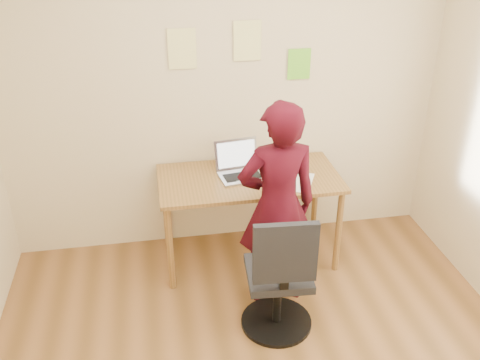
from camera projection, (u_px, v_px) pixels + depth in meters
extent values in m
cube|color=beige|center=(224.00, 86.00, 4.16)|extent=(3.50, 0.04, 2.70)
cube|color=olive|center=(249.00, 179.00, 4.13)|extent=(1.40, 0.70, 0.03)
cylinder|color=olive|center=(170.00, 249.00, 3.94)|extent=(0.05, 0.05, 0.71)
cylinder|color=olive|center=(338.00, 232.00, 4.14)|extent=(0.05, 0.05, 0.71)
cylinder|color=olive|center=(166.00, 208.00, 4.46)|extent=(0.05, 0.05, 0.71)
cylinder|color=olive|center=(315.00, 194.00, 4.66)|extent=(0.05, 0.05, 0.71)
cube|color=#B0B0B7|center=(242.00, 176.00, 4.11)|extent=(0.38, 0.29, 0.02)
cube|color=black|center=(242.00, 175.00, 4.11)|extent=(0.30, 0.17, 0.00)
cube|color=#B0B0B7|center=(236.00, 154.00, 4.18)|extent=(0.35, 0.12, 0.23)
cube|color=white|center=(236.00, 154.00, 4.18)|extent=(0.31, 0.09, 0.19)
cube|color=white|center=(297.00, 181.00, 4.06)|extent=(0.35, 0.39, 0.00)
cube|color=black|center=(274.00, 187.00, 3.96)|extent=(0.10, 0.12, 0.01)
cube|color=#3F4C59|center=(274.00, 187.00, 3.96)|extent=(0.08, 0.10, 0.00)
cube|color=#F1EB90|center=(182.00, 49.00, 3.94)|extent=(0.21, 0.00, 0.30)
cube|color=#F1EB90|center=(247.00, 41.00, 3.99)|extent=(0.21, 0.00, 0.30)
cube|color=#6FD42F|center=(299.00, 64.00, 4.15)|extent=(0.18, 0.00, 0.24)
cube|color=black|center=(278.00, 273.00, 3.55)|extent=(0.45, 0.45, 0.06)
cube|color=black|center=(285.00, 253.00, 3.24)|extent=(0.40, 0.08, 0.42)
cube|color=black|center=(284.00, 281.00, 3.34)|extent=(0.06, 0.04, 0.11)
cylinder|color=black|center=(277.00, 300.00, 3.66)|extent=(0.06, 0.06, 0.42)
cylinder|color=black|center=(276.00, 321.00, 3.75)|extent=(0.49, 0.49, 0.03)
imported|color=#380711|center=(277.00, 206.00, 3.68)|extent=(0.57, 0.38, 1.53)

